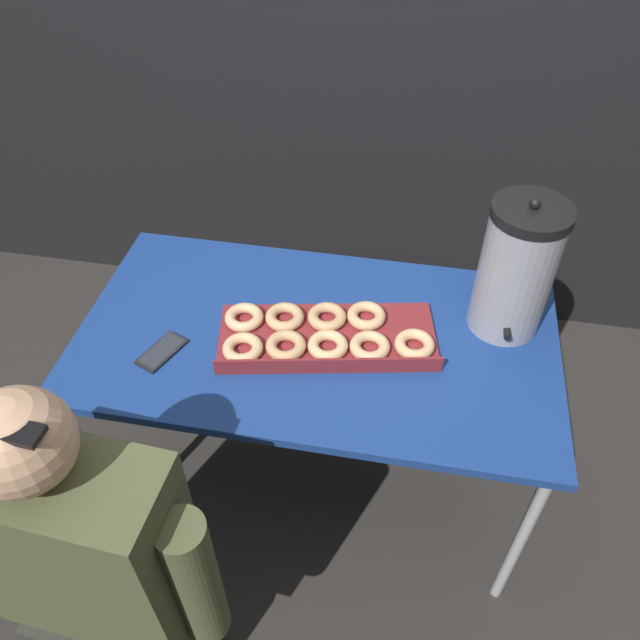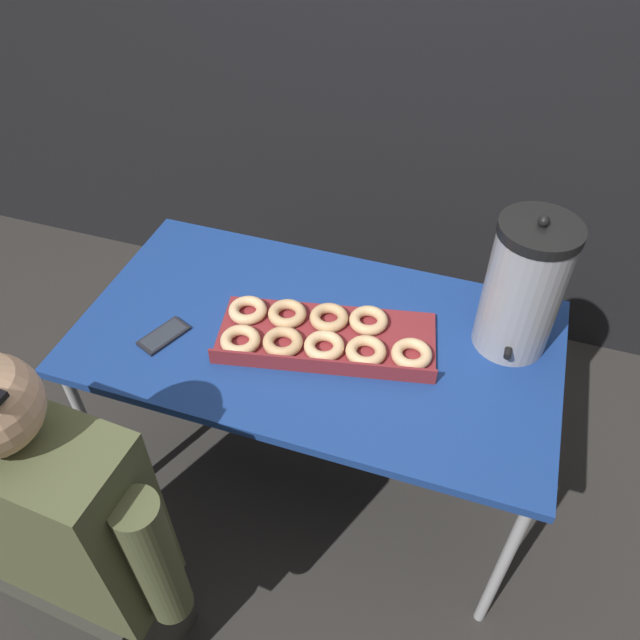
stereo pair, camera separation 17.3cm
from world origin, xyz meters
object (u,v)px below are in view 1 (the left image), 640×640
object	(u,v)px
donut_box	(322,335)
cell_phone	(162,352)
coffee_urn	(516,269)
person_seated	(98,578)

from	to	relation	value
donut_box	cell_phone	xyz separation A→B (m)	(-0.43, -0.13, -0.02)
cell_phone	donut_box	bearing A→B (deg)	39.18
coffee_urn	person_seated	world-z (taller)	person_seated
cell_phone	person_seated	xyz separation A→B (m)	(0.03, -0.56, -0.17)
donut_box	person_seated	distance (m)	0.82
donut_box	coffee_urn	xyz separation A→B (m)	(0.50, 0.17, 0.18)
cell_phone	person_seated	distance (m)	0.59
coffee_urn	person_seated	distance (m)	1.29
coffee_urn	cell_phone	xyz separation A→B (m)	(-0.93, -0.29, -0.19)
donut_box	coffee_urn	world-z (taller)	coffee_urn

